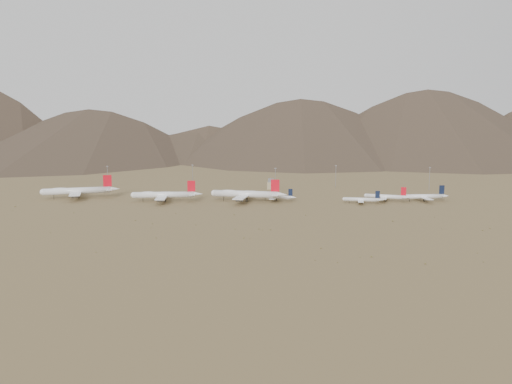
# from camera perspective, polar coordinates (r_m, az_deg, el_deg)

# --- Properties ---
(ground) EXTENTS (3000.00, 3000.00, 0.00)m
(ground) POSITION_cam_1_polar(r_m,az_deg,el_deg) (446.83, -2.63, -1.72)
(ground) COLOR olive
(ground) RESTS_ON ground
(mountain_ridge) EXTENTS (4400.00, 1000.00, 300.00)m
(mountain_ridge) POSITION_cam_1_polar(r_m,az_deg,el_deg) (1340.59, 1.46, 11.28)
(mountain_ridge) COLOR #4F3B2F
(mountain_ridge) RESTS_ON ground
(widebody_west) EXTENTS (72.24, 57.69, 22.46)m
(widebody_west) POSITION_cam_1_polar(r_m,az_deg,el_deg) (525.33, -19.71, 0.14)
(widebody_west) COLOR white
(widebody_west) RESTS_ON ground
(widebody_centre) EXTENTS (67.59, 52.54, 20.15)m
(widebody_centre) POSITION_cam_1_polar(r_m,az_deg,el_deg) (481.05, -10.45, -0.31)
(widebody_centre) COLOR white
(widebody_centre) RESTS_ON ground
(widebody_east) EXTENTS (73.89, 57.41, 22.02)m
(widebody_east) POSITION_cam_1_polar(r_m,az_deg,el_deg) (473.49, -1.16, -0.23)
(widebody_east) COLOR white
(widebody_east) RESTS_ON ground
(narrowbody_a) EXTENTS (36.71, 27.07, 12.35)m
(narrowbody_a) POSITION_cam_1_polar(r_m,az_deg,el_deg) (479.39, 2.40, -0.56)
(narrowbody_a) COLOR white
(narrowbody_a) RESTS_ON ground
(narrowbody_b) EXTENTS (37.76, 27.40, 12.50)m
(narrowbody_b) POSITION_cam_1_polar(r_m,az_deg,el_deg) (473.16, 12.06, -0.84)
(narrowbody_b) COLOR white
(narrowbody_b) RESTS_ON ground
(narrowbody_c) EXTENTS (42.45, 31.45, 14.40)m
(narrowbody_c) POSITION_cam_1_polar(r_m,az_deg,el_deg) (492.48, 14.68, -0.51)
(narrowbody_c) COLOR white
(narrowbody_c) RESTS_ON ground
(narrowbody_d) EXTENTS (46.65, 34.01, 15.49)m
(narrowbody_d) POSITION_cam_1_polar(r_m,az_deg,el_deg) (501.79, 18.72, -0.48)
(narrowbody_d) COLOR white
(narrowbody_d) RESTS_ON ground
(control_tower) EXTENTS (8.00, 8.00, 12.00)m
(control_tower) POSITION_cam_1_polar(r_m,az_deg,el_deg) (562.52, 1.70, 0.87)
(control_tower) COLOR tan
(control_tower) RESTS_ON ground
(mast_far_west) EXTENTS (2.00, 0.60, 25.70)m
(mast_far_west) POSITION_cam_1_polar(r_m,az_deg,el_deg) (591.29, -16.60, 1.75)
(mast_far_west) COLOR gray
(mast_far_west) RESTS_ON ground
(mast_west) EXTENTS (2.00, 0.60, 25.70)m
(mast_west) POSITION_cam_1_polar(r_m,az_deg,el_deg) (588.88, -7.25, 2.00)
(mast_west) COLOR gray
(mast_west) RESTS_ON ground
(mast_centre) EXTENTS (2.00, 0.60, 25.70)m
(mast_centre) POSITION_cam_1_polar(r_m,az_deg,el_deg) (543.07, 2.22, 1.55)
(mast_centre) COLOR gray
(mast_centre) RESTS_ON ground
(mast_east) EXTENTS (2.00, 0.60, 25.70)m
(mast_east) POSITION_cam_1_polar(r_m,az_deg,el_deg) (582.68, 9.10, 1.90)
(mast_east) COLOR gray
(mast_east) RESTS_ON ground
(mast_far_east) EXTENTS (2.00, 0.60, 25.70)m
(mast_far_east) POSITION_cam_1_polar(r_m,az_deg,el_deg) (585.92, 19.22, 1.58)
(mast_far_east) COLOR gray
(mast_far_east) RESTS_ON ground
(desert_scrub) EXTENTS (389.39, 174.29, 0.88)m
(desert_scrub) POSITION_cam_1_polar(r_m,az_deg,el_deg) (356.63, 0.71, -4.19)
(desert_scrub) COLOR olive
(desert_scrub) RESTS_ON ground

